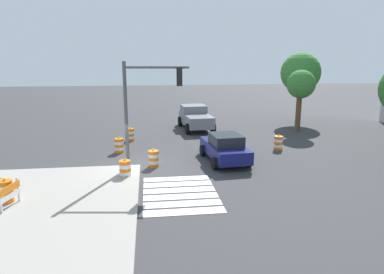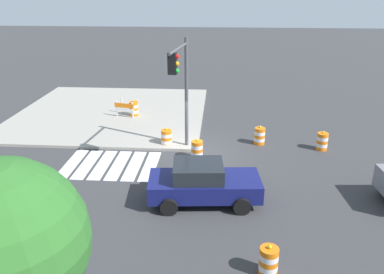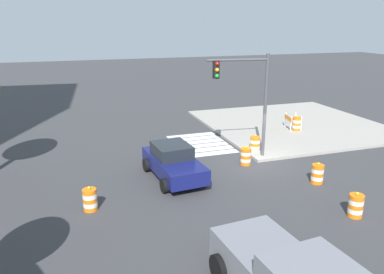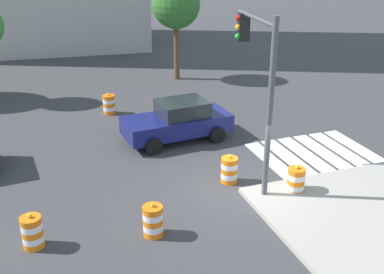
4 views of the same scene
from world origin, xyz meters
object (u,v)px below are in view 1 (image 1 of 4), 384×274
at_px(construction_barricade, 6,193).
at_px(street_tree_streetside_far, 300,73).
at_px(traffic_barrel_far_curb, 154,159).
at_px(street_tree_streetside_mid, 301,85).
at_px(sports_car, 225,148).
at_px(traffic_barrel_median_near, 130,135).
at_px(traffic_barrel_near_corner, 125,169).
at_px(traffic_barrel_on_sidewalk, 6,191).
at_px(traffic_barrel_crosswalk_end, 119,145).
at_px(pickup_truck, 195,117).
at_px(traffic_barrel_median_far, 278,143).
at_px(traffic_light_pole, 148,97).

xyz_separation_m(construction_barricade, street_tree_streetside_far, (-16.81, 19.32, 3.80)).
height_order(traffic_barrel_far_curb, street_tree_streetside_mid, street_tree_streetside_mid).
distance_m(street_tree_streetside_mid, street_tree_streetside_far, 4.51).
height_order(sports_car, traffic_barrel_far_curb, sports_car).
relative_size(traffic_barrel_median_near, traffic_barrel_far_curb, 1.00).
bearing_deg(street_tree_streetside_mid, street_tree_streetside_far, 156.59).
distance_m(traffic_barrel_near_corner, traffic_barrel_on_sidewalk, 5.25).
bearing_deg(traffic_barrel_crosswalk_end, sports_car, 66.07).
height_order(pickup_truck, traffic_barrel_far_curb, pickup_truck).
bearing_deg(sports_car, pickup_truck, -177.70).
bearing_deg(street_tree_streetside_mid, traffic_barrel_near_corner, -54.15).
relative_size(traffic_barrel_median_far, traffic_light_pole, 0.19).
distance_m(pickup_truck, traffic_barrel_near_corner, 12.89).
bearing_deg(traffic_barrel_near_corner, traffic_barrel_median_near, -179.18).
bearing_deg(traffic_light_pole, pickup_truck, 160.41).
bearing_deg(traffic_barrel_on_sidewalk, pickup_truck, 146.46).
relative_size(sports_car, traffic_barrel_crosswalk_end, 4.36).
relative_size(sports_car, traffic_light_pole, 0.81).
height_order(pickup_truck, traffic_light_pole, traffic_light_pole).
bearing_deg(traffic_barrel_far_curb, street_tree_streetside_mid, 123.70).
xyz_separation_m(traffic_barrel_on_sidewalk, traffic_light_pole, (-3.61, 5.74, 3.31)).
height_order(traffic_barrel_median_near, traffic_barrel_on_sidewalk, traffic_barrel_on_sidewalk).
relative_size(sports_car, traffic_barrel_median_far, 4.36).
distance_m(sports_car, traffic_barrel_median_far, 4.55).
bearing_deg(traffic_barrel_crosswalk_end, street_tree_streetside_far, 119.19).
xyz_separation_m(traffic_barrel_median_near, street_tree_streetside_far, (-5.62, 15.12, 4.07)).
bearing_deg(construction_barricade, traffic_barrel_on_sidewalk, -157.65).
xyz_separation_m(sports_car, traffic_barrel_on_sidewalk, (4.84, -10.00, -0.21)).
relative_size(traffic_barrel_near_corner, traffic_barrel_median_near, 1.00).
relative_size(sports_car, street_tree_streetside_mid, 0.90).
relative_size(traffic_barrel_crosswalk_end, traffic_barrel_median_far, 1.00).
height_order(street_tree_streetside_mid, street_tree_streetside_far, street_tree_streetside_far).
height_order(traffic_barrel_crosswalk_end, street_tree_streetside_mid, street_tree_streetside_mid).
distance_m(traffic_barrel_on_sidewalk, traffic_light_pole, 7.55).
bearing_deg(pickup_truck, traffic_barrel_median_far, 30.25).
bearing_deg(construction_barricade, street_tree_streetside_mid, 125.94).
distance_m(traffic_barrel_far_curb, street_tree_streetside_mid, 14.58).
relative_size(traffic_barrel_crosswalk_end, street_tree_streetside_mid, 0.21).
bearing_deg(street_tree_streetside_far, sports_car, -39.65).
xyz_separation_m(pickup_truck, construction_barricade, (14.99, -9.41, -0.25)).
distance_m(traffic_barrel_crosswalk_end, traffic_barrel_far_curb, 3.82).
bearing_deg(traffic_light_pole, traffic_barrel_near_corner, -52.49).
height_order(traffic_barrel_near_corner, traffic_light_pole, traffic_light_pole).
xyz_separation_m(sports_car, traffic_light_pole, (1.22, -4.26, 3.10)).
relative_size(sports_car, construction_barricade, 3.22).
xyz_separation_m(traffic_barrel_near_corner, traffic_barrel_far_curb, (-1.69, 1.42, 0.00)).
bearing_deg(traffic_barrel_crosswalk_end, traffic_barrel_on_sidewalk, -26.99).
relative_size(pickup_truck, street_tree_streetside_far, 0.84).
bearing_deg(traffic_light_pole, traffic_barrel_far_curb, 164.88).
relative_size(traffic_barrel_median_far, traffic_barrel_far_curb, 1.00).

